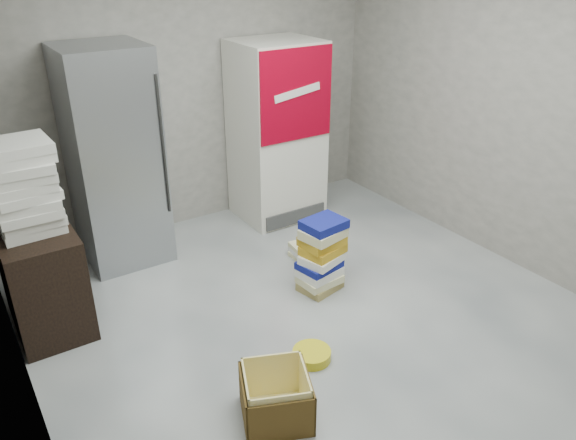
# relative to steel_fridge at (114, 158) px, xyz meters

# --- Properties ---
(ground) EXTENTS (5.00, 5.00, 0.00)m
(ground) POSITION_rel_steel_fridge_xyz_m (0.90, -2.13, -0.95)
(ground) COLOR #B6B6B2
(ground) RESTS_ON ground
(room_shell) EXTENTS (4.04, 5.04, 2.82)m
(room_shell) POSITION_rel_steel_fridge_xyz_m (0.90, -2.13, 0.85)
(room_shell) COLOR #9E978E
(room_shell) RESTS_ON ground
(steel_fridge) EXTENTS (0.70, 0.72, 1.90)m
(steel_fridge) POSITION_rel_steel_fridge_xyz_m (0.00, 0.00, 0.00)
(steel_fridge) COLOR #AAADB2
(steel_fridge) RESTS_ON ground
(coke_cooler) EXTENTS (0.80, 0.73, 1.80)m
(coke_cooler) POSITION_rel_steel_fridge_xyz_m (1.65, -0.01, -0.05)
(coke_cooler) COLOR silver
(coke_cooler) RESTS_ON ground
(wood_shelf) EXTENTS (0.50, 0.80, 0.80)m
(wood_shelf) POSITION_rel_steel_fridge_xyz_m (-0.83, -0.73, -0.55)
(wood_shelf) COLOR black
(wood_shelf) RESTS_ON ground
(supply_box_stack) EXTENTS (0.43, 0.45, 0.65)m
(supply_box_stack) POSITION_rel_steel_fridge_xyz_m (-0.82, -0.73, 0.17)
(supply_box_stack) COLOR silver
(supply_box_stack) RESTS_ON wood_shelf
(phonebook_stack_main) EXTENTS (0.41, 0.35, 0.64)m
(phonebook_stack_main) POSITION_rel_steel_fridge_xyz_m (1.17, -1.45, -0.63)
(phonebook_stack_main) COLOR #9D8B4E
(phonebook_stack_main) RESTS_ON ground
(phonebook_stack_side) EXTENTS (0.32, 0.27, 0.13)m
(phonebook_stack_side) POSITION_rel_steel_fridge_xyz_m (1.39, -0.95, -0.88)
(phonebook_stack_side) COLOR beige
(phonebook_stack_side) RESTS_ON ground
(cardboard_box) EXTENTS (0.53, 0.53, 0.33)m
(cardboard_box) POSITION_rel_steel_fridge_xyz_m (0.10, -2.46, -0.81)
(cardboard_box) COLOR gold
(cardboard_box) RESTS_ON ground
(bucket_lid) EXTENTS (0.31, 0.31, 0.07)m
(bucket_lid) POSITION_rel_steel_fridge_xyz_m (0.59, -2.15, -0.91)
(bucket_lid) COLOR gold
(bucket_lid) RESTS_ON ground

